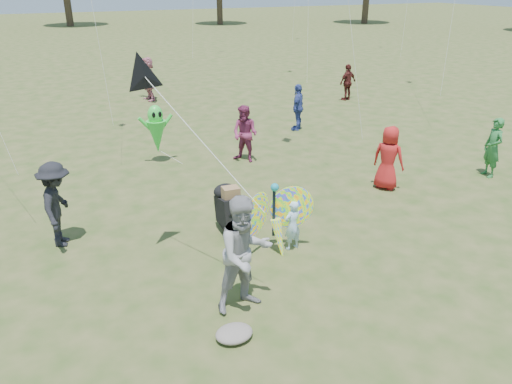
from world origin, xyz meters
The scene contains 15 objects.
ground centered at (0.00, 0.00, 0.00)m, with size 160.00×160.00×0.00m, color #51592B.
child_girl centered at (0.31, 0.87, 0.53)m, with size 0.39×0.25×1.06m, color #ADD1F5.
adult_man centered at (-1.34, -0.50, 1.00)m, with size 0.97×0.76×2.01m, color gray.
grey_bag centered at (-1.83, -1.18, 0.09)m, with size 0.59×0.48×0.19m, color slate.
crowd_a centered at (4.08, 2.61, 0.83)m, with size 0.81×0.53×1.66m, color #AE1C1B.
crowd_b centered at (-3.88, 3.06, 0.89)m, with size 1.15×0.66×1.78m, color black.
crowd_c centered at (4.67, 8.34, 0.82)m, with size 0.96×0.40×1.65m, color #344491.
crowd_e centered at (1.60, 6.08, 0.84)m, with size 0.82×0.64×1.68m, color #7E2A52.
crowd_f centered at (7.21, 2.09, 0.82)m, with size 0.60×0.39×1.65m, color #296E35.
crowd_h centered at (9.01, 11.52, 0.79)m, with size 0.93×0.39×1.58m, color #4B1A19.
crowd_j centered at (1.00, 15.28, 0.95)m, with size 1.75×0.56×1.89m, color #BE6C7F.
jogging_stroller centered at (-0.56, 2.06, 0.61)m, with size 0.55×1.07×1.09m.
butterfly_kite centered at (-0.06, 0.88, 0.73)m, with size 1.74×0.75×1.68m.
delta_kite_rig centered at (-2.22, 1.57, 3.54)m, with size 1.75×2.30×2.36m.
alien_kite centered at (-0.79, 7.04, 0.97)m, with size 1.12×0.69×1.74m.
Camera 1 is at (-4.13, -6.86, 5.09)m, focal length 35.00 mm.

